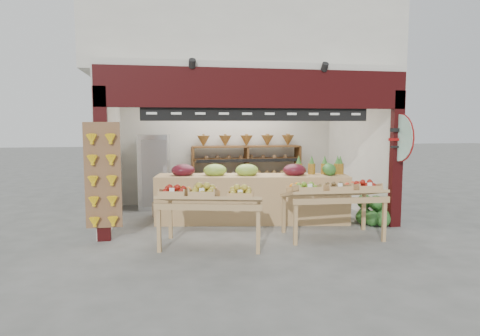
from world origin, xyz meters
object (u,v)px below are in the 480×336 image
object	(u,v)px
cardboard_stack	(174,206)
display_table_right	(333,191)
refrigerator	(154,172)
mid_counter	(251,196)
display_table_left	(205,196)
watermelon_pile	(374,213)
back_shelving	(246,161)

from	to	relation	value
cardboard_stack	display_table_right	size ratio (longest dim) A/B	0.58
refrigerator	mid_counter	distance (m)	2.69
cardboard_stack	display_table_left	size ratio (longest dim) A/B	0.54
refrigerator	display_table_right	bearing A→B (deg)	-38.61
refrigerator	display_table_left	distance (m)	3.41
mid_counter	display_table_left	bearing A→B (deg)	-126.82
refrigerator	cardboard_stack	bearing A→B (deg)	-59.02
refrigerator	cardboard_stack	size ratio (longest dim) A/B	1.76
mid_counter	watermelon_pile	size ratio (longest dim) A/B	5.19
back_shelving	display_table_right	distance (m)	3.60
display_table_right	watermelon_pile	xyz separation A→B (m)	(1.22, 0.77, -0.62)
cardboard_stack	mid_counter	xyz separation A→B (m)	(1.55, -0.87, 0.31)
back_shelving	mid_counter	distance (m)	2.18
display_table_left	watermelon_pile	xyz separation A→B (m)	(3.51, 0.85, -0.61)
back_shelving	display_table_right	world-z (taller)	back_shelving
mid_counter	display_table_left	size ratio (longest dim) A/B	2.14
mid_counter	display_table_left	world-z (taller)	mid_counter
back_shelving	display_table_right	size ratio (longest dim) A/B	1.60
cardboard_stack	watermelon_pile	world-z (taller)	cardboard_stack
display_table_right	mid_counter	bearing A→B (deg)	129.49
display_table_left	refrigerator	bearing A→B (deg)	104.31
watermelon_pile	refrigerator	bearing A→B (deg)	150.62
mid_counter	display_table_right	size ratio (longest dim) A/B	2.30
refrigerator	watermelon_pile	size ratio (longest dim) A/B	2.31
watermelon_pile	mid_counter	bearing A→B (deg)	164.91
mid_counter	display_table_right	bearing A→B (deg)	-50.51
refrigerator	display_table_left	bearing A→B (deg)	-68.48
watermelon_pile	cardboard_stack	bearing A→B (deg)	158.93
refrigerator	display_table_right	size ratio (longest dim) A/B	1.02
watermelon_pile	display_table_right	bearing A→B (deg)	-147.81
back_shelving	cardboard_stack	distance (m)	2.39
back_shelving	watermelon_pile	size ratio (longest dim) A/B	3.62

